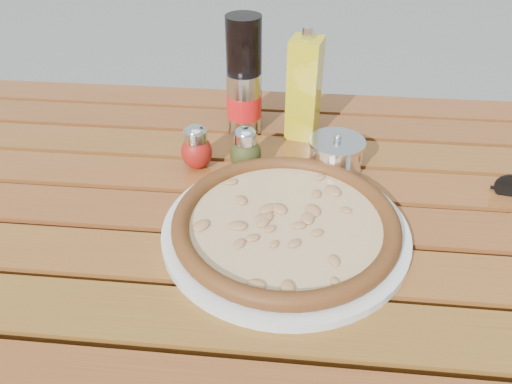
# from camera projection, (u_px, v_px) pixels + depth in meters

# --- Properties ---
(table) EXTENTS (1.40, 0.90, 0.75)m
(table) POSITION_uv_depth(u_px,v_px,m) (255.00, 251.00, 0.82)
(table) COLOR #33180B
(table) RESTS_ON ground
(plate) EXTENTS (0.40, 0.40, 0.01)m
(plate) POSITION_uv_depth(u_px,v_px,m) (285.00, 230.00, 0.73)
(plate) COLOR silver
(plate) RESTS_ON table
(pizza) EXTENTS (0.37, 0.37, 0.03)m
(pizza) POSITION_uv_depth(u_px,v_px,m) (286.00, 222.00, 0.72)
(pizza) COLOR beige
(pizza) RESTS_ON plate
(pepper_shaker) EXTENTS (0.07, 0.07, 0.08)m
(pepper_shaker) POSITION_uv_depth(u_px,v_px,m) (196.00, 148.00, 0.86)
(pepper_shaker) COLOR #AF1D14
(pepper_shaker) RESTS_ON table
(oregano_shaker) EXTENTS (0.06, 0.06, 0.08)m
(oregano_shaker) POSITION_uv_depth(u_px,v_px,m) (246.00, 150.00, 0.85)
(oregano_shaker) COLOR #3E421A
(oregano_shaker) RESTS_ON table
(dark_bottle) EXTENTS (0.09, 0.09, 0.22)m
(dark_bottle) POSITION_uv_depth(u_px,v_px,m) (244.00, 75.00, 0.93)
(dark_bottle) COLOR black
(dark_bottle) RESTS_ON table
(soda_can) EXTENTS (0.08, 0.08, 0.12)m
(soda_can) POSITION_uv_depth(u_px,v_px,m) (244.00, 103.00, 0.95)
(soda_can) COLOR silver
(soda_can) RESTS_ON table
(olive_oil_cruet) EXTENTS (0.07, 0.07, 0.21)m
(olive_oil_cruet) POSITION_uv_depth(u_px,v_px,m) (304.00, 89.00, 0.92)
(olive_oil_cruet) COLOR gold
(olive_oil_cruet) RESTS_ON table
(parmesan_tin) EXTENTS (0.11, 0.11, 0.07)m
(parmesan_tin) POSITION_uv_depth(u_px,v_px,m) (336.00, 155.00, 0.86)
(parmesan_tin) COLOR silver
(parmesan_tin) RESTS_ON table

